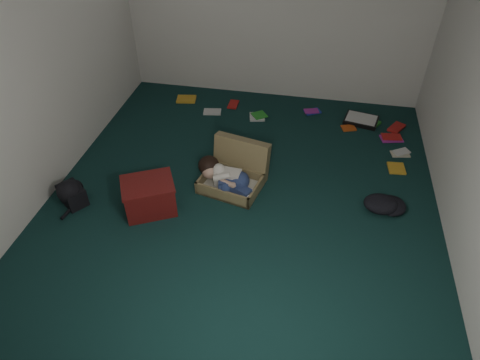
% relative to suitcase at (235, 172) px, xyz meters
% --- Properties ---
extents(floor, '(4.50, 4.50, 0.00)m').
position_rel_suitcase_xyz_m(floor, '(0.13, -0.22, -0.14)').
color(floor, '#102F2C').
rests_on(floor, ground).
extents(wall_back, '(4.50, 0.00, 4.50)m').
position_rel_suitcase_xyz_m(wall_back, '(0.13, 2.03, 1.16)').
color(wall_back, white).
rests_on(wall_back, ground).
extents(wall_front, '(4.50, 0.00, 4.50)m').
position_rel_suitcase_xyz_m(wall_front, '(0.13, -2.47, 1.16)').
color(wall_front, white).
rests_on(wall_front, ground).
extents(wall_left, '(0.00, 4.50, 4.50)m').
position_rel_suitcase_xyz_m(wall_left, '(-1.87, -0.22, 1.16)').
color(wall_left, white).
rests_on(wall_left, ground).
extents(suitcase, '(0.74, 0.73, 0.46)m').
position_rel_suitcase_xyz_m(suitcase, '(0.00, 0.00, 0.00)').
color(suitcase, olive).
rests_on(suitcase, floor).
extents(person, '(0.64, 0.43, 0.28)m').
position_rel_suitcase_xyz_m(person, '(-0.08, -0.14, 0.04)').
color(person, silver).
rests_on(person, suitcase).
extents(maroon_bin, '(0.63, 0.58, 0.35)m').
position_rel_suitcase_xyz_m(maroon_bin, '(-0.75, -0.58, 0.04)').
color(maroon_bin, maroon).
rests_on(maroon_bin, floor).
extents(backpack, '(0.46, 0.45, 0.22)m').
position_rel_suitcase_xyz_m(backpack, '(-1.57, -0.64, -0.03)').
color(backpack, black).
rests_on(backpack, floor).
extents(clothing_pile, '(0.49, 0.44, 0.13)m').
position_rel_suitcase_xyz_m(clothing_pile, '(1.57, -0.20, -0.07)').
color(clothing_pile, black).
rests_on(clothing_pile, floor).
extents(paper_tray, '(0.48, 0.40, 0.06)m').
position_rel_suitcase_xyz_m(paper_tray, '(1.38, 1.52, -0.11)').
color(paper_tray, black).
rests_on(paper_tray, floor).
extents(book_scatter, '(3.10, 1.31, 0.02)m').
position_rel_suitcase_xyz_m(book_scatter, '(0.79, 1.32, -0.13)').
color(book_scatter, gold).
rests_on(book_scatter, floor).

